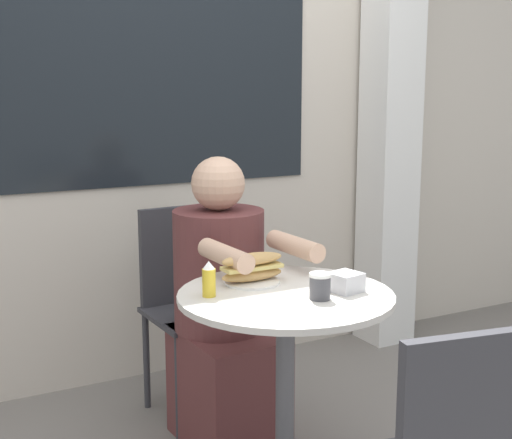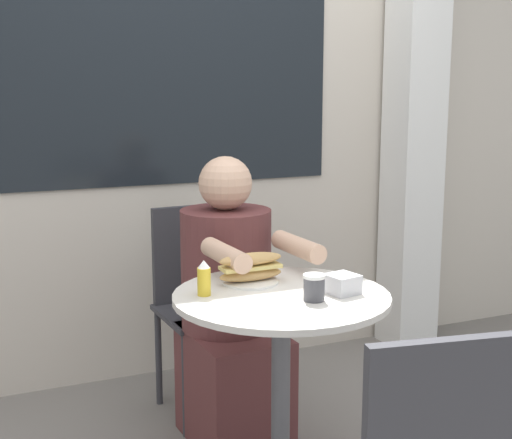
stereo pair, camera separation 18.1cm
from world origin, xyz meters
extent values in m
cube|color=beige|center=(0.00, 1.33, 1.40)|extent=(8.00, 0.08, 2.80)
cube|color=black|center=(0.01, 1.28, 1.63)|extent=(1.65, 0.01, 1.42)
cube|color=silver|center=(1.30, 1.15, 1.20)|extent=(0.24, 0.24, 2.40)
cylinder|color=beige|center=(0.00, 0.00, 0.73)|extent=(0.68, 0.68, 0.02)
cylinder|color=#515156|center=(0.00, 0.00, 0.37)|extent=(0.06, 0.06, 0.71)
cube|color=#333338|center=(0.03, 0.78, 0.44)|extent=(0.40, 0.40, 0.02)
cube|color=#333338|center=(0.03, 0.96, 0.66)|extent=(0.35, 0.05, 0.42)
cylinder|color=#333338|center=(0.21, 0.63, 0.21)|extent=(0.03, 0.03, 0.43)
cylinder|color=#333338|center=(-0.12, 0.61, 0.21)|extent=(0.03, 0.03, 0.43)
cylinder|color=#333338|center=(0.19, 0.95, 0.21)|extent=(0.03, 0.03, 0.43)
cylinder|color=#333338|center=(-0.14, 0.94, 0.21)|extent=(0.03, 0.03, 0.43)
cube|color=brown|center=(0.04, 0.50, 0.23)|extent=(0.35, 0.45, 0.45)
cylinder|color=brown|center=(0.03, 0.56, 0.68)|extent=(0.35, 0.35, 0.46)
sphere|color=#D6A889|center=(0.03, 0.56, 1.02)|extent=(0.20, 0.20, 0.20)
cylinder|color=#D6A889|center=(0.19, 0.26, 0.82)|extent=(0.08, 0.28, 0.07)
cylinder|color=#D6A889|center=(-0.09, 0.24, 0.82)|extent=(0.08, 0.28, 0.07)
cube|color=#333338|center=(-0.01, -0.81, 0.66)|extent=(0.35, 0.09, 0.42)
cylinder|color=white|center=(-0.04, 0.15, 0.75)|extent=(0.18, 0.18, 0.01)
ellipsoid|color=tan|center=(-0.04, 0.15, 0.77)|extent=(0.22, 0.07, 0.04)
cube|color=#D6BC66|center=(-0.04, 0.15, 0.80)|extent=(0.20, 0.07, 0.01)
ellipsoid|color=tan|center=(-0.04, 0.15, 0.82)|extent=(0.22, 0.07, 0.04)
cylinder|color=#424247|center=(0.06, -0.10, 0.78)|extent=(0.06, 0.06, 0.07)
cylinder|color=white|center=(0.06, -0.10, 0.82)|extent=(0.07, 0.07, 0.01)
cube|color=silver|center=(0.17, -0.07, 0.77)|extent=(0.11, 0.11, 0.06)
cylinder|color=gold|center=(-0.23, 0.08, 0.79)|extent=(0.04, 0.04, 0.09)
cone|color=white|center=(-0.23, 0.08, 0.84)|extent=(0.04, 0.04, 0.02)
camera|label=1|loc=(-1.08, -1.84, 1.38)|focal=50.00mm
camera|label=2|loc=(-0.92, -1.92, 1.38)|focal=50.00mm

